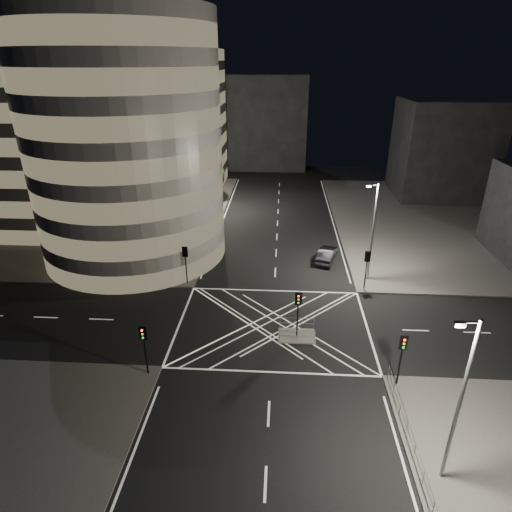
# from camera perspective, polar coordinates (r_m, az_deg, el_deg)

# --- Properties ---
(ground) EXTENTS (120.00, 120.00, 0.00)m
(ground) POSITION_cam_1_polar(r_m,az_deg,el_deg) (37.00, 2.25, -9.23)
(ground) COLOR black
(ground) RESTS_ON ground
(sidewalk_far_left) EXTENTS (42.00, 42.00, 0.15)m
(sidewalk_far_left) POSITION_cam_1_polar(r_m,az_deg,el_deg) (67.95, -22.45, 5.24)
(sidewalk_far_left) COLOR #4A4745
(sidewalk_far_left) RESTS_ON ground
(sidewalk_far_right) EXTENTS (42.00, 42.00, 0.15)m
(sidewalk_far_right) POSITION_cam_1_polar(r_m,az_deg,el_deg) (67.56, 28.39, 3.99)
(sidewalk_far_right) COLOR #4A4745
(sidewalk_far_right) RESTS_ON ground
(central_island) EXTENTS (3.00, 2.00, 0.15)m
(central_island) POSITION_cam_1_polar(r_m,az_deg,el_deg) (35.75, 5.45, -10.56)
(central_island) COLOR slate
(central_island) RESTS_ON ground
(office_tower_curved) EXTENTS (30.00, 29.00, 27.20)m
(office_tower_curved) POSITION_cam_1_polar(r_m,az_deg,el_deg) (54.34, -20.16, 14.87)
(office_tower_curved) COLOR gray
(office_tower_curved) RESTS_ON sidewalk_far_left
(office_block_rear) EXTENTS (24.00, 16.00, 22.00)m
(office_block_rear) POSITION_cam_1_polar(r_m,az_deg,el_deg) (76.64, -14.16, 16.97)
(office_block_rear) COLOR gray
(office_block_rear) RESTS_ON sidewalk_far_left
(building_right_far) EXTENTS (14.00, 12.00, 15.00)m
(building_right_far) POSITION_cam_1_polar(r_m,az_deg,el_deg) (76.25, 23.69, 12.97)
(building_right_far) COLOR black
(building_right_far) RESTS_ON sidewalk_far_right
(building_far_end) EXTENTS (18.00, 8.00, 18.00)m
(building_far_end) POSITION_cam_1_polar(r_m,az_deg,el_deg) (89.53, 0.69, 17.33)
(building_far_end) COLOR black
(building_far_end) RESTS_ON ground
(tree_a) EXTENTS (4.96, 4.96, 7.48)m
(tree_a) POSITION_cam_1_polar(r_m,az_deg,el_deg) (44.12, -11.11, 3.17)
(tree_a) COLOR black
(tree_a) RESTS_ON sidewalk_far_left
(tree_b) EXTENTS (4.53, 4.53, 6.99)m
(tree_b) POSITION_cam_1_polar(r_m,az_deg,el_deg) (49.66, -9.45, 5.47)
(tree_b) COLOR black
(tree_b) RESTS_ON sidewalk_far_left
(tree_c) EXTENTS (4.36, 4.36, 7.02)m
(tree_c) POSITION_cam_1_polar(r_m,az_deg,el_deg) (55.19, -8.14, 7.67)
(tree_c) COLOR black
(tree_c) RESTS_ON sidewalk_far_left
(tree_d) EXTENTS (4.82, 4.82, 7.68)m
(tree_d) POSITION_cam_1_polar(r_m,az_deg,el_deg) (60.74, -7.08, 9.71)
(tree_d) COLOR black
(tree_d) RESTS_ON sidewalk_far_left
(tree_e) EXTENTS (4.42, 4.42, 6.88)m
(tree_e) POSITION_cam_1_polar(r_m,az_deg,el_deg) (66.59, -6.14, 10.60)
(tree_e) COLOR black
(tree_e) RESTS_ON sidewalk_far_left
(traffic_signal_fl) EXTENTS (0.55, 0.22, 4.00)m
(traffic_signal_fl) POSITION_cam_1_polar(r_m,az_deg,el_deg) (42.49, -9.39, -0.29)
(traffic_signal_fl) COLOR black
(traffic_signal_fl) RESTS_ON sidewalk_far_left
(traffic_signal_nl) EXTENTS (0.55, 0.22, 4.00)m
(traffic_signal_nl) POSITION_cam_1_polar(r_m,az_deg,el_deg) (31.17, -14.71, -10.94)
(traffic_signal_nl) COLOR black
(traffic_signal_nl) RESTS_ON sidewalk_near_left
(traffic_signal_fr) EXTENTS (0.55, 0.22, 4.00)m
(traffic_signal_fr) POSITION_cam_1_polar(r_m,az_deg,el_deg) (42.30, 14.57, -0.91)
(traffic_signal_fr) COLOR black
(traffic_signal_fr) RESTS_ON sidewalk_far_right
(traffic_signal_nr) EXTENTS (0.55, 0.22, 4.00)m
(traffic_signal_nr) POSITION_cam_1_polar(r_m,az_deg,el_deg) (30.91, 18.90, -11.90)
(traffic_signal_nr) COLOR black
(traffic_signal_nr) RESTS_ON sidewalk_near_right
(traffic_signal_island) EXTENTS (0.55, 0.22, 4.00)m
(traffic_signal_island) POSITION_cam_1_polar(r_m,az_deg,el_deg) (34.19, 5.64, -6.67)
(traffic_signal_island) COLOR black
(traffic_signal_island) RESTS_ON central_island
(street_lamp_left_near) EXTENTS (1.25, 0.25, 10.00)m
(street_lamp_left_near) POSITION_cam_1_polar(r_m,az_deg,el_deg) (46.34, -9.03, 5.41)
(street_lamp_left_near) COLOR slate
(street_lamp_left_near) RESTS_ON sidewalk_far_left
(street_lamp_left_far) EXTENTS (1.25, 0.25, 10.00)m
(street_lamp_left_far) POSITION_cam_1_polar(r_m,az_deg,el_deg) (63.30, -5.66, 10.86)
(street_lamp_left_far) COLOR slate
(street_lamp_left_far) RESTS_ON sidewalk_far_left
(street_lamp_right_far) EXTENTS (1.25, 0.25, 10.00)m
(street_lamp_right_far) POSITION_cam_1_polar(r_m,az_deg,el_deg) (43.39, 15.27, 3.46)
(street_lamp_right_far) COLOR slate
(street_lamp_right_far) RESTS_ON sidewalk_far_right
(street_lamp_right_near) EXTENTS (1.25, 0.25, 10.00)m
(street_lamp_right_near) POSITION_cam_1_polar(r_m,az_deg,el_deg) (24.25, 25.48, -16.85)
(street_lamp_right_near) COLOR slate
(street_lamp_right_near) RESTS_ON sidewalk_near_right
(railing_near_right) EXTENTS (0.06, 11.70, 1.10)m
(railing_near_right) POSITION_cam_1_polar(r_m,az_deg,el_deg) (28.37, 19.93, -21.98)
(railing_near_right) COLOR slate
(railing_near_right) RESTS_ON sidewalk_near_right
(railing_island_south) EXTENTS (2.80, 0.06, 1.10)m
(railing_island_south) POSITION_cam_1_polar(r_m,az_deg,el_deg) (34.66, 5.53, -10.58)
(railing_island_south) COLOR slate
(railing_island_south) RESTS_ON central_island
(railing_island_north) EXTENTS (2.80, 0.06, 1.10)m
(railing_island_north) POSITION_cam_1_polar(r_m,az_deg,el_deg) (36.14, 5.45, -8.92)
(railing_island_north) COLOR slate
(railing_island_north) RESTS_ON central_island
(sedan) EXTENTS (2.91, 5.01, 1.56)m
(sedan) POSITION_cam_1_polar(r_m,az_deg,el_deg) (48.46, 9.44, 0.19)
(sedan) COLOR black
(sedan) RESTS_ON ground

